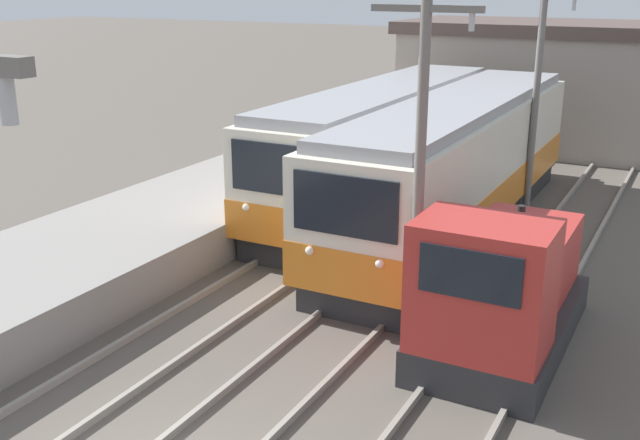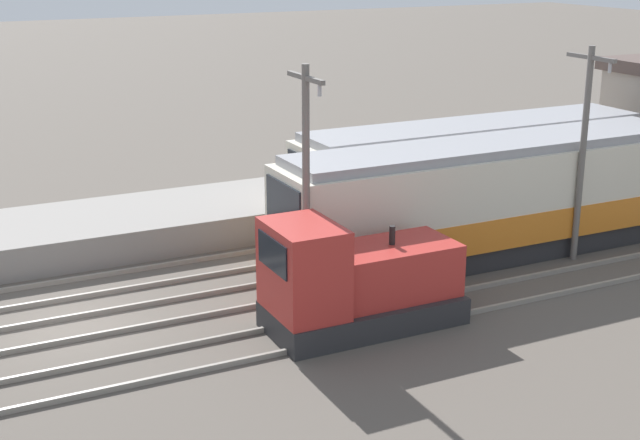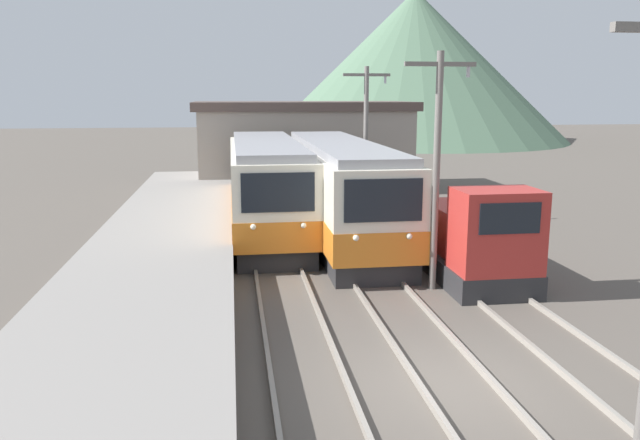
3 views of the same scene
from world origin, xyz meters
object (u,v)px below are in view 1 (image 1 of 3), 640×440
object	(u,v)px
commuter_train_left	(384,151)
catenary_mast_mid	(420,163)
catenary_mast_far	(536,95)
commuter_train_center	(458,171)
shunting_locomotive	(502,291)

from	to	relation	value
commuter_train_left	catenary_mast_mid	bearing A→B (deg)	-63.13
catenary_mast_far	catenary_mast_mid	bearing A→B (deg)	-90.00
catenary_mast_mid	catenary_mast_far	distance (m)	9.37
commuter_train_left	commuter_train_center	bearing A→B (deg)	-25.18
commuter_train_left	catenary_mast_mid	world-z (taller)	catenary_mast_mid
commuter_train_center	commuter_train_left	bearing A→B (deg)	154.82
commuter_train_center	catenary_mast_far	world-z (taller)	catenary_mast_far
catenary_mast_far	commuter_train_left	bearing A→B (deg)	-168.67
shunting_locomotive	catenary_mast_far	xyz separation A→B (m)	(-1.49, 8.72, 2.45)
commuter_train_center	catenary_mast_mid	bearing A→B (deg)	-78.15
commuter_train_center	shunting_locomotive	xyz separation A→B (m)	(3.00, -6.54, -0.53)
commuter_train_left	catenary_mast_far	size ratio (longest dim) A/B	1.98
catenary_mast_mid	catenary_mast_far	xyz separation A→B (m)	(0.00, 9.37, 0.00)
shunting_locomotive	catenary_mast_far	distance (m)	9.18
shunting_locomotive	catenary_mast_mid	world-z (taller)	catenary_mast_mid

